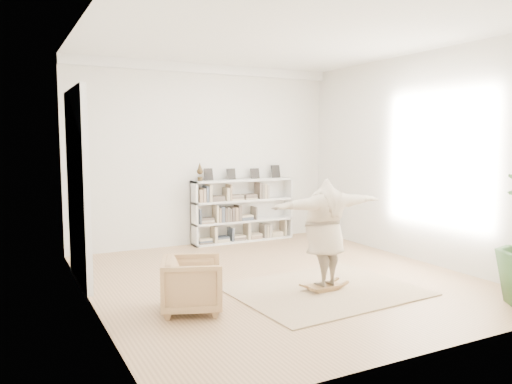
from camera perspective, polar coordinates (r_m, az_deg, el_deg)
floor at (r=7.74m, az=2.69°, el=-9.86°), size 6.00×6.00×0.00m
room_shell at (r=10.19m, az=-5.76°, el=13.85°), size 6.00×6.00×6.00m
doors at (r=7.84m, az=-19.68°, el=0.43°), size 0.09×1.78×2.92m
bookshelf at (r=10.39m, az=-1.53°, el=-2.18°), size 2.20×0.35×1.64m
armchair at (r=6.30m, az=-7.28°, el=-10.43°), size 0.94×0.93×0.67m
rug at (r=7.20m, az=7.78°, el=-11.04°), size 2.63×2.16×0.02m
rocker_board at (r=7.19m, az=7.78°, el=-10.61°), size 0.50×0.32×0.10m
person at (r=7.00m, az=7.88°, el=-4.29°), size 1.87×0.62×1.50m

